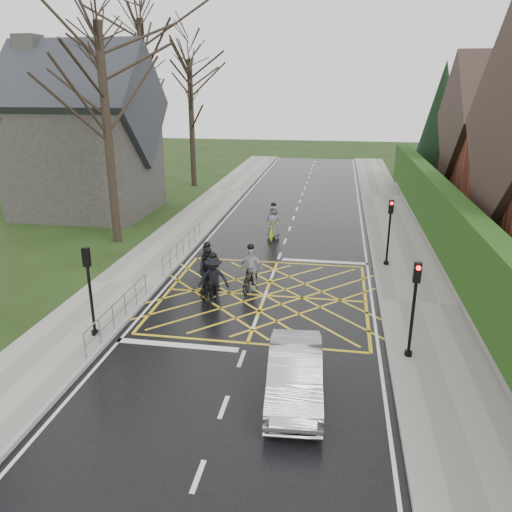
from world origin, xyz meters
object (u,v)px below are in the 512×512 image
(cyclist_rear, at_px, (207,274))
(cyclist_mid, at_px, (214,284))
(cyclist_front, at_px, (250,273))
(cyclist_back, at_px, (209,277))
(car, at_px, (295,374))
(cyclist_lead, at_px, (273,226))

(cyclist_rear, distance_m, cyclist_mid, 1.35)
(cyclist_rear, xyz_separation_m, cyclist_front, (1.77, 0.26, 0.06))
(cyclist_back, relative_size, car, 0.49)
(cyclist_rear, height_order, cyclist_lead, cyclist_rear)
(cyclist_rear, distance_m, cyclist_front, 1.79)
(cyclist_back, xyz_separation_m, cyclist_front, (1.58, 0.79, -0.02))
(cyclist_back, distance_m, cyclist_lead, 8.33)
(cyclist_back, distance_m, cyclist_front, 1.76)
(cyclist_mid, bearing_deg, car, -60.10)
(cyclist_mid, bearing_deg, cyclist_back, 115.72)
(cyclist_mid, distance_m, cyclist_front, 1.91)
(cyclist_mid, height_order, cyclist_front, cyclist_mid)
(cyclist_front, relative_size, car, 0.49)
(cyclist_front, height_order, cyclist_lead, cyclist_lead)
(cyclist_mid, distance_m, car, 6.82)
(cyclist_front, bearing_deg, cyclist_back, -145.99)
(cyclist_back, height_order, cyclist_lead, cyclist_lead)
(cyclist_front, relative_size, cyclist_lead, 0.96)
(cyclist_mid, height_order, car, cyclist_mid)
(cyclist_mid, relative_size, car, 0.52)
(cyclist_rear, xyz_separation_m, cyclist_mid, (0.57, -1.23, 0.08))
(cyclist_front, xyz_separation_m, car, (2.49, -7.22, -0.05))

